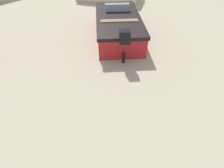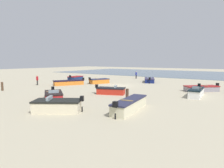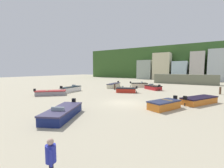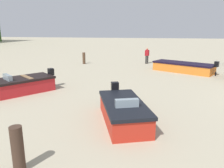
{
  "view_description": "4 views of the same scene",
  "coord_description": "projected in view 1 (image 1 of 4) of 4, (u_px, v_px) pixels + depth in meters",
  "views": [
    {
      "loc": [
        4.46,
        8.89,
        3.57
      ],
      "look_at": [
        1.97,
        11.0,
        0.74
      ],
      "focal_mm": 30.31,
      "sensor_mm": 36.0,
      "label": 1
    },
    {
      "loc": [
        -16.65,
        25.96,
        3.92
      ],
      "look_at": [
        -2.87,
        6.35,
        1.06
      ],
      "focal_mm": 30.95,
      "sensor_mm": 36.0,
      "label": 2
    },
    {
      "loc": [
        7.98,
        -15.51,
        3.84
      ],
      "look_at": [
        -6.87,
        8.37,
        1.21
      ],
      "focal_mm": 24.43,
      "sensor_mm": 36.0,
      "label": 3
    },
    {
      "loc": [
        -11.18,
        6.37,
        3.39
      ],
      "look_at": [
        -1.99,
        8.25,
        1.06
      ],
      "focal_mm": 35.23,
      "sensor_mm": 36.0,
      "label": 4
    }
  ],
  "objects": [
    {
      "name": "boat_red_4",
      "position": [
        118.0,
        26.0,
        7.39
      ],
      "size": [
        3.81,
        3.42,
        1.13
      ],
      "rotation": [
        0.0,
        0.0,
        0.94
      ],
      "color": "red",
      "rests_on": "ground"
    }
  ]
}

